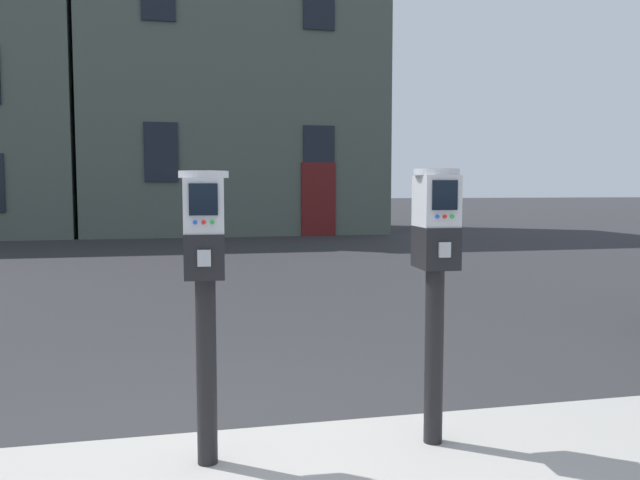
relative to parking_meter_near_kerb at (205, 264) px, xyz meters
name	(u,v)px	position (x,y,z in m)	size (l,w,h in m)	color
ground_plane	(251,471)	(0.21, 0.18, -1.04)	(160.00, 160.00, 0.00)	#28282B
parking_meter_near_kerb	(205,264)	(0.00, 0.00, 0.00)	(0.23, 0.26, 1.31)	black
parking_meter_twin_adjacent	(435,256)	(1.08, 0.00, 0.01)	(0.23, 0.26, 1.32)	black
townhouse_orange_brick	(232,28)	(1.70, 17.90, 5.36)	(8.74, 5.69, 12.78)	#4C564C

